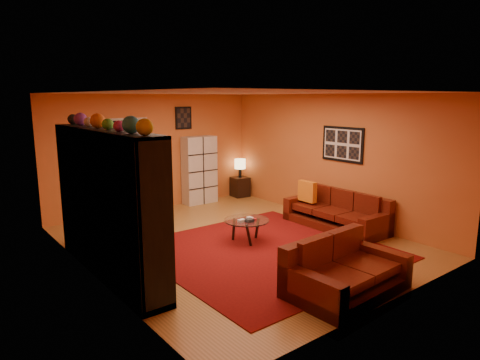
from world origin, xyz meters
TOP-DOWN VIEW (x-y plane):
  - floor at (0.00, 0.00)m, footprint 6.00×6.00m
  - ceiling at (0.00, 0.00)m, footprint 6.00×6.00m
  - wall_back at (0.00, 3.00)m, footprint 6.00×0.00m
  - wall_front at (0.00, -3.00)m, footprint 6.00×0.00m
  - wall_left at (-2.50, 0.00)m, footprint 0.00×6.00m
  - wall_right at (2.50, 0.00)m, footprint 0.00×6.00m
  - rug at (0.10, -0.70)m, footprint 3.60×3.60m
  - doorway at (-0.70, 2.96)m, footprint 0.95×0.10m
  - wall_art_right at (2.48, -0.30)m, footprint 0.03×1.00m
  - wall_art_back at (0.75, 2.98)m, footprint 0.42×0.03m
  - entertainment_unit at (-2.27, 0.00)m, footprint 0.45×3.00m
  - tv at (-2.23, 0.09)m, footprint 0.89×0.12m
  - sofa at (2.13, -0.54)m, footprint 0.89×2.09m
  - loveseat at (-0.08, -2.41)m, footprint 1.65×1.04m
  - throw_pillow at (1.95, 0.13)m, footprint 0.12×0.42m
  - coffee_table at (0.15, -0.12)m, footprint 0.79×0.79m
  - storage_cabinet at (1.05, 2.80)m, footprint 0.81×0.37m
  - bowl_chair at (-1.23, 1.88)m, footprint 0.72×0.72m
  - side_table at (2.25, 2.75)m, footprint 0.44×0.44m
  - table_lamp at (2.25, 2.75)m, footprint 0.28×0.28m

SIDE VIEW (x-z plane):
  - floor at x=0.00m, z-range 0.00..0.00m
  - rug at x=0.10m, z-range 0.00..0.01m
  - side_table at x=2.25m, z-range 0.00..0.50m
  - loveseat at x=-0.08m, z-range -0.14..0.71m
  - sofa at x=2.13m, z-range -0.14..0.71m
  - bowl_chair at x=-1.23m, z-range 0.02..0.61m
  - coffee_table at x=0.15m, z-range 0.16..0.56m
  - throw_pillow at x=1.95m, z-range 0.42..0.84m
  - storage_cabinet at x=1.05m, z-range 0.00..1.62m
  - table_lamp at x=2.25m, z-range 0.60..1.07m
  - tv at x=-2.23m, z-range 0.72..1.23m
  - doorway at x=-0.70m, z-range 0.00..2.04m
  - entertainment_unit at x=-2.27m, z-range 0.00..2.10m
  - wall_back at x=0.00m, z-range -1.70..4.30m
  - wall_front at x=0.00m, z-range -1.70..4.30m
  - wall_left at x=-2.50m, z-range -1.70..4.30m
  - wall_right at x=2.50m, z-range -1.70..4.30m
  - wall_art_right at x=2.48m, z-range 1.25..1.95m
  - wall_art_back at x=0.75m, z-range 1.79..2.31m
  - ceiling at x=0.00m, z-range 2.60..2.60m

